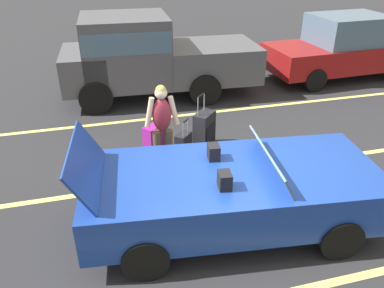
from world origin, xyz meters
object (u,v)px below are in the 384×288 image
(suitcase_small_carryon, at_px, (183,145))
(traveler_person, at_px, (162,125))
(parked_pickup_truck_near, at_px, (145,55))
(parked_sedan_far, at_px, (344,48))
(suitcase_medium_bright, at_px, (154,140))
(convertible_car, at_px, (245,190))
(suitcase_large_black, at_px, (204,130))

(suitcase_small_carryon, xyz_separation_m, traveler_person, (-0.47, -0.40, 0.68))
(traveler_person, xyz_separation_m, parked_pickup_truck_near, (0.31, 3.83, 0.18))
(parked_sedan_far, bearing_deg, parked_pickup_truck_near, -2.09)
(suitcase_medium_bright, bearing_deg, traveler_person, 148.75)
(parked_sedan_far, bearing_deg, suitcase_medium_bright, 24.69)
(convertible_car, bearing_deg, suitcase_small_carryon, 107.13)
(parked_pickup_truck_near, bearing_deg, suitcase_small_carryon, 95.59)
(suitcase_small_carryon, height_order, parked_pickup_truck_near, parked_pickup_truck_near)
(parked_pickup_truck_near, xyz_separation_m, parked_sedan_far, (5.89, 0.07, -0.22))
(convertible_car, xyz_separation_m, parked_sedan_far, (5.34, 5.63, 0.30))
(traveler_person, bearing_deg, convertible_car, 30.33)
(convertible_car, relative_size, parked_pickup_truck_near, 0.86)
(suitcase_small_carryon, distance_m, parked_sedan_far, 6.74)
(convertible_car, bearing_deg, suitcase_medium_bright, 117.74)
(convertible_car, xyz_separation_m, parked_pickup_truck_near, (-0.55, 5.56, 0.51))
(suitcase_medium_bright, distance_m, suitcase_small_carryon, 0.58)
(suitcase_large_black, bearing_deg, convertible_car, -49.52)
(traveler_person, xyz_separation_m, parked_sedan_far, (6.20, 3.90, -0.04))
(suitcase_small_carryon, relative_size, traveler_person, 0.49)
(suitcase_small_carryon, relative_size, parked_pickup_truck_near, 0.16)
(suitcase_medium_bright, height_order, parked_sedan_far, parked_sedan_far)
(suitcase_large_black, distance_m, suitcase_medium_bright, 1.04)
(traveler_person, bearing_deg, parked_pickup_truck_near, 179.34)
(parked_sedan_far, bearing_deg, convertible_car, 43.76)
(convertible_car, bearing_deg, suitcase_large_black, 93.95)
(suitcase_large_black, height_order, parked_pickup_truck_near, parked_pickup_truck_near)
(suitcase_small_carryon, bearing_deg, suitcase_large_black, -105.40)
(suitcase_small_carryon, bearing_deg, parked_sedan_far, -105.27)
(traveler_person, bearing_deg, suitcase_large_black, 130.03)
(suitcase_large_black, xyz_separation_m, suitcase_small_carryon, (-0.51, -0.31, -0.12))
(convertible_car, bearing_deg, traveler_person, 123.05)
(suitcase_medium_bright, bearing_deg, suitcase_large_black, -122.76)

